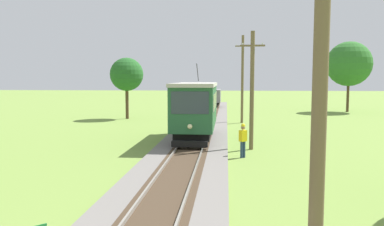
# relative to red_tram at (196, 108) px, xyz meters

# --- Properties ---
(red_tram) EXTENTS (2.60, 8.54, 4.79)m
(red_tram) POSITION_rel_red_tram_xyz_m (0.00, 0.00, 0.00)
(red_tram) COLOR #235633
(red_tram) RESTS_ON rail_right
(freight_car) EXTENTS (2.40, 5.20, 2.31)m
(freight_car) POSITION_rel_red_tram_xyz_m (-0.00, 28.32, -0.64)
(freight_car) COLOR slate
(freight_car) RESTS_ON rail_right
(utility_pole_foreground) EXTENTS (1.40, 0.30, 8.23)m
(utility_pole_foreground) POSITION_rel_red_tram_xyz_m (3.45, -18.86, 2.02)
(utility_pole_foreground) COLOR brown
(utility_pole_foreground) RESTS_ON ground
(utility_pole_near_tram) EXTENTS (1.40, 0.42, 6.77)m
(utility_pole_near_tram) POSITION_rel_red_tram_xyz_m (3.45, -2.90, 1.29)
(utility_pole_near_tram) COLOR brown
(utility_pole_near_tram) RESTS_ON ground
(utility_pole_mid) EXTENTS (1.40, 0.63, 8.03)m
(utility_pole_mid) POSITION_rel_red_tram_xyz_m (3.45, 10.54, 1.92)
(utility_pole_mid) COLOR brown
(utility_pole_mid) RESTS_ON ground
(track_worker) EXTENTS (0.44, 0.43, 1.78)m
(track_worker) POSITION_rel_red_tram_xyz_m (2.87, -5.22, -1.21)
(track_worker) COLOR navy
(track_worker) RESTS_ON ground
(tree_right_near) EXTENTS (5.48, 5.48, 8.67)m
(tree_right_near) POSITION_rel_red_tram_xyz_m (17.01, 24.03, 3.73)
(tree_right_near) COLOR #4C3823
(tree_right_near) RESTS_ON ground
(tree_right_far) EXTENTS (3.38, 3.38, 6.24)m
(tree_right_far) POSITION_rel_red_tram_xyz_m (-8.13, 13.44, 2.33)
(tree_right_far) COLOR #4C3823
(tree_right_far) RESTS_ON ground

